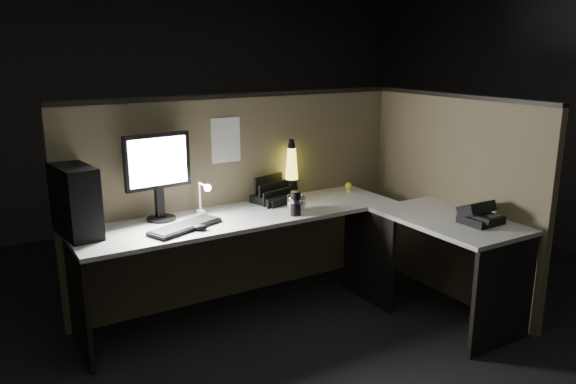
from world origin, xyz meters
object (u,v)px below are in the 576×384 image
monitor (158,168)px  keyboard (185,227)px  pc_tower (75,201)px  lava_lamp (292,173)px  desk_phone (479,215)px

monitor → keyboard: (0.07, -0.27, -0.34)m
pc_tower → lava_lamp: 1.60m
keyboard → pc_tower: bearing=138.6°
monitor → lava_lamp: 1.07m
monitor → lava_lamp: monitor is taller
desk_phone → pc_tower: bearing=153.0°
keyboard → lava_lamp: lava_lamp is taller
pc_tower → monitor: 0.56m
desk_phone → keyboard: bearing=151.1°
pc_tower → desk_phone: 2.56m
monitor → keyboard: bearing=-81.9°
monitor → keyboard: 0.44m
pc_tower → lava_lamp: bearing=-4.0°
monitor → desk_phone: (1.76, -1.16, -0.29)m
desk_phone → lava_lamp: bearing=119.0°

